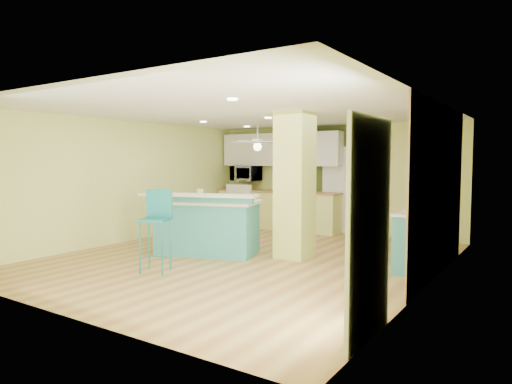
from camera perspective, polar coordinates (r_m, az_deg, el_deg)
floor at (r=7.94m, az=-1.10°, el=-8.31°), size 6.00×7.00×0.01m
ceiling at (r=7.80m, az=-1.13°, el=10.01°), size 6.00×7.00×0.01m
wall_back at (r=10.84m, az=9.46°, el=1.63°), size 6.00×0.01×2.50m
wall_front at (r=5.28m, az=-23.24°, el=-1.08°), size 6.00×0.01×2.50m
wall_left at (r=9.79m, az=-15.76°, el=1.29°), size 0.01×7.00×2.50m
wall_right at (r=6.56m, az=21.06°, el=-0.10°), size 0.01×7.00×2.50m
wood_panel at (r=7.14m, az=21.96°, el=0.19°), size 0.02×3.40×2.50m
olive_accent at (r=10.74m, az=10.40°, el=1.60°), size 2.20×0.02×2.50m
interior_door at (r=10.73m, az=10.32°, el=0.26°), size 0.82×0.05×2.00m
french_door at (r=4.38m, az=14.03°, el=-4.50°), size 0.04×1.08×2.10m
column at (r=7.86m, az=4.87°, el=0.79°), size 0.55×0.55×2.50m
kitchen_run at (r=11.22m, az=2.70°, el=-2.23°), size 3.25×0.63×0.94m
stove at (r=11.73m, az=-1.32°, el=-2.01°), size 0.76×0.66×1.08m
upper_cabinets at (r=11.26m, az=3.04°, el=5.33°), size 3.20×0.34×0.80m
microwave at (r=11.68m, az=-1.30°, el=2.34°), size 0.70×0.48×0.39m
ceiling_fan at (r=10.04m, az=0.19°, el=6.23°), size 1.41×1.41×0.61m
pendant_lamp at (r=7.35m, az=19.74°, el=5.30°), size 0.14×0.14×0.69m
wall_decor at (r=7.33m, az=22.16°, el=2.63°), size 0.03×0.90×0.70m
peninsula at (r=8.27m, az=-6.14°, el=-4.19°), size 2.20×1.65×1.11m
bar_stool at (r=7.10m, az=-12.28°, el=-3.02°), size 0.54×0.54×1.24m
side_counter at (r=7.56m, az=20.08°, el=-5.63°), size 0.60×1.41×0.91m
fruit_bowl at (r=10.76m, az=5.73°, el=0.19°), size 0.33×0.33×0.07m
canister at (r=8.58m, az=-7.01°, el=-0.25°), size 0.13×0.13×0.19m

